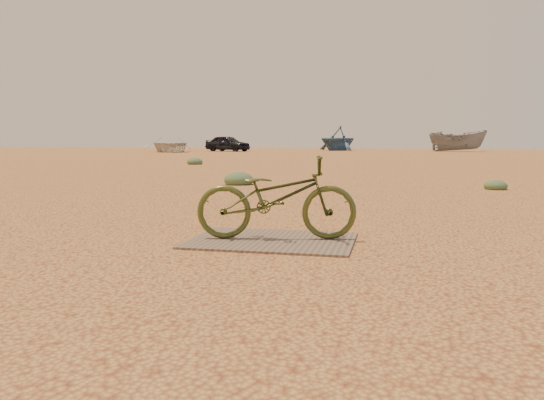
% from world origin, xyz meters
% --- Properties ---
extents(ground, '(120.00, 120.00, 0.00)m').
position_xyz_m(ground, '(0.00, 0.00, 0.00)').
color(ground, '#D89F52').
rests_on(ground, ground).
extents(plywood_board, '(1.63, 1.18, 0.02)m').
position_xyz_m(plywood_board, '(-0.39, 0.46, 0.01)').
color(plywood_board, '#765E4E').
rests_on(plywood_board, ground).
extents(bicycle, '(1.68, 0.86, 0.84)m').
position_xyz_m(bicycle, '(-0.36, 0.50, 0.44)').
color(bicycle, '#444D20').
rests_on(bicycle, plywood_board).
extents(car, '(4.45, 2.91, 1.41)m').
position_xyz_m(car, '(-13.61, 40.63, 0.71)').
color(car, black).
rests_on(car, ground).
extents(boat_near_left, '(6.71, 7.26, 1.23)m').
position_xyz_m(boat_near_left, '(-17.55, 37.08, 0.61)').
color(boat_near_left, beige).
rests_on(boat_near_left, ground).
extents(boat_far_left, '(5.73, 5.84, 2.33)m').
position_xyz_m(boat_far_left, '(-4.37, 46.08, 1.17)').
color(boat_far_left, '#37587D').
rests_on(boat_far_left, ground).
extents(boat_mid_right, '(5.00, 2.47, 1.85)m').
position_xyz_m(boat_mid_right, '(6.24, 44.32, 0.93)').
color(boat_mid_right, slate).
rests_on(boat_mid_right, ground).
extents(kale_a, '(0.67, 0.67, 0.37)m').
position_xyz_m(kale_a, '(-2.65, 6.95, 0.00)').
color(kale_a, '#59744D').
rests_on(kale_a, ground).
extents(kale_b, '(0.47, 0.47, 0.26)m').
position_xyz_m(kale_b, '(2.85, 6.98, 0.00)').
color(kale_b, '#59744D').
rests_on(kale_b, ground).
extents(kale_c, '(0.65, 0.65, 0.36)m').
position_xyz_m(kale_c, '(-7.26, 16.13, 0.00)').
color(kale_c, '#59744D').
rests_on(kale_c, ground).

